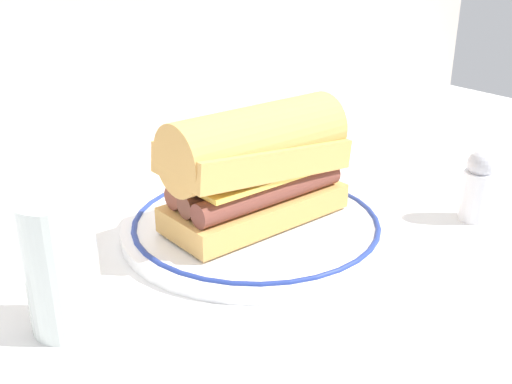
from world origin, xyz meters
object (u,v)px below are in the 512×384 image
Objects in this scene: plate at (256,224)px; sausage_sandwich at (256,164)px; drinking_glass at (62,273)px; salt_shaker at (478,186)px.

sausage_sandwich is at bearing 180.00° from plate.
drinking_glass reaches higher than salt_shaker.
sausage_sandwich is (-0.00, 0.00, 0.07)m from plate.
sausage_sandwich is 0.25m from salt_shaker.
sausage_sandwich is at bearing 12.86° from drinking_glass.
sausage_sandwich reaches higher than plate.
drinking_glass is (-0.22, -0.05, -0.03)m from sausage_sandwich.
drinking_glass reaches higher than plate.
drinking_glass is at bearing -167.14° from plate.
salt_shaker is at bearing -8.71° from drinking_glass.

